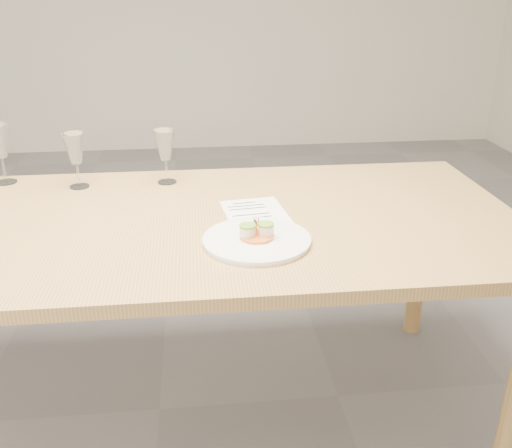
{
  "coord_description": "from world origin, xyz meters",
  "views": [
    {
      "loc": [
        0.17,
        -1.67,
        1.45
      ],
      "look_at": [
        0.34,
        -0.18,
        0.8
      ],
      "focal_mm": 40.0,
      "sensor_mm": 36.0,
      "label": 1
    }
  ],
  "objects": [
    {
      "name": "wine_glass_1",
      "position": [
        -0.25,
        0.34,
        0.89
      ],
      "size": [
        0.08,
        0.08,
        0.2
      ],
      "color": "white",
      "rests_on": "dining_table"
    },
    {
      "name": "dinner_plate",
      "position": [
        0.34,
        -0.2,
        0.76
      ],
      "size": [
        0.31,
        0.31,
        0.08
      ],
      "rotation": [
        0.0,
        0.0,
        -0.39
      ],
      "color": "white",
      "rests_on": "dining_table"
    },
    {
      "name": "recipe_sheet",
      "position": [
        0.36,
        0.03,
        0.75
      ],
      "size": [
        0.22,
        0.27,
        0.0
      ],
      "rotation": [
        0.0,
        0.0,
        0.13
      ],
      "color": "white",
      "rests_on": "dining_table"
    },
    {
      "name": "ground",
      "position": [
        0.0,
        0.0,
        0.0
      ],
      "size": [
        7.0,
        7.0,
        0.0
      ],
      "primitive_type": "plane",
      "color": "slate",
      "rests_on": "ground"
    },
    {
      "name": "wine_glass_2",
      "position": [
        0.06,
        0.36,
        0.89
      ],
      "size": [
        0.08,
        0.08,
        0.2
      ],
      "color": "white",
      "rests_on": "dining_table"
    },
    {
      "name": "dining_table",
      "position": [
        0.0,
        0.0,
        0.68
      ],
      "size": [
        2.4,
        1.0,
        0.75
      ],
      "color": "#B1894D",
      "rests_on": "ground"
    }
  ]
}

